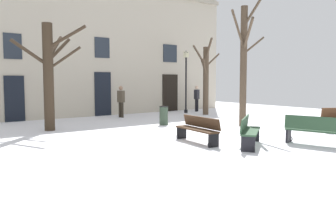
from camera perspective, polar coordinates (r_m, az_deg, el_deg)
name	(u,v)px	position (r m, az deg, el deg)	size (l,w,h in m)	color
ground_plane	(194,135)	(11.76, 4.64, -5.34)	(28.88, 28.88, 0.00)	white
building_facade	(99,46)	(18.76, -12.18, 10.22)	(18.05, 0.60, 7.77)	#BCB29E
tree_foreground	(244,61)	(14.21, 13.46, 7.72)	(2.36, 2.27, 5.65)	#4C3D2D
tree_center	(206,77)	(18.78, 6.79, 4.97)	(2.07, 1.67, 4.37)	#4C3D2D
tree_left_of_center	(49,72)	(13.51, -20.47, 5.52)	(2.57, 2.33, 4.24)	#382B1E
streetlamp	(186,75)	(19.70, 3.25, 5.39)	(0.30, 0.30, 3.84)	black
litter_bin	(164,115)	(14.29, -0.76, -1.89)	(0.41, 0.41, 0.85)	#2D3D2D
bench_near_center_tree	(249,131)	(9.96, 14.32, -4.46)	(1.75, 1.39, 0.89)	#2D4C33
bench_far_corner	(198,129)	(10.27, 5.37, -4.26)	(0.58, 1.86, 0.83)	#3D2819
bench_facing_shops	(313,130)	(10.75, 24.53, -4.14)	(0.93, 1.69, 0.91)	#2D4C33
person_strolling	(197,97)	(20.74, 5.17, 1.40)	(0.43, 0.35, 1.67)	black
person_by_shop_door	(121,100)	(17.42, -8.42, 0.90)	(0.32, 0.43, 1.71)	#2D271E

